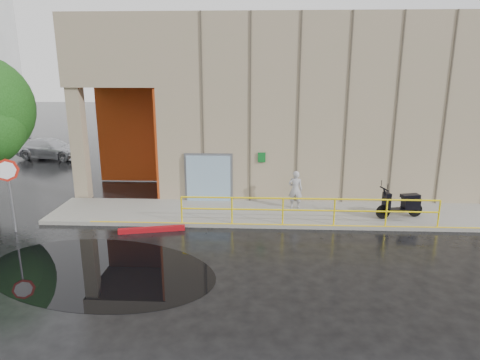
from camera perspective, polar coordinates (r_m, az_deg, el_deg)
The scene contains 10 objects.
ground at distance 13.54m, azimuth -7.99°, elevation -10.90°, with size 120.00×120.00×0.00m, color black.
sidewalk at distance 17.53m, azimuth 7.76°, elevation -4.51°, with size 20.00×3.00×0.15m, color gray.
building at distance 23.17m, azimuth 9.51°, elevation 10.62°, with size 20.00×10.17×8.00m.
guardrail at distance 16.09m, azimuth 9.13°, elevation -4.08°, with size 9.56×0.06×1.03m.
person at distance 17.79m, azimuth 7.39°, elevation -1.26°, with size 0.58×0.38×1.59m, color #A09FA4.
scooter at distance 17.63m, azimuth 20.70°, elevation -2.09°, with size 1.95×1.02×1.48m.
stop_sign at distance 17.20m, azimuth -28.53°, elevation 0.03°, with size 0.75×0.42×2.74m.
red_curb at distance 16.06m, azimuth -11.68°, elevation -6.48°, with size 2.40×0.18×0.18m, color maroon.
puddle at distance 13.62m, azimuth -18.12°, elevation -11.37°, with size 7.15×4.40×0.01m, color black.
car_c at distance 30.61m, azimuth -23.90°, elevation 3.85°, with size 1.84×4.51×1.31m, color silver.
Camera 1 is at (2.41, -11.96, 5.87)m, focal length 32.00 mm.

